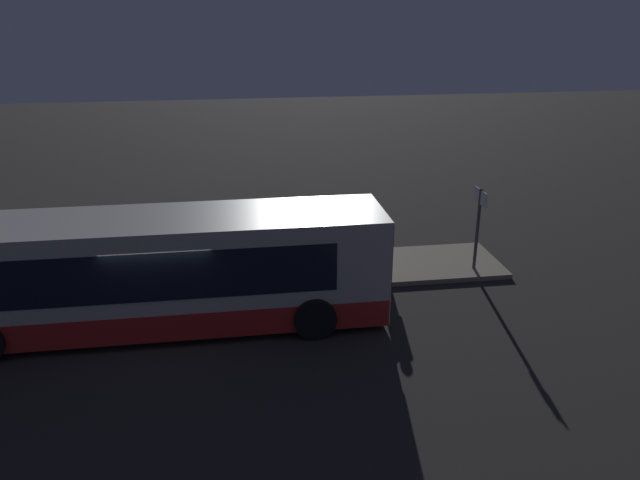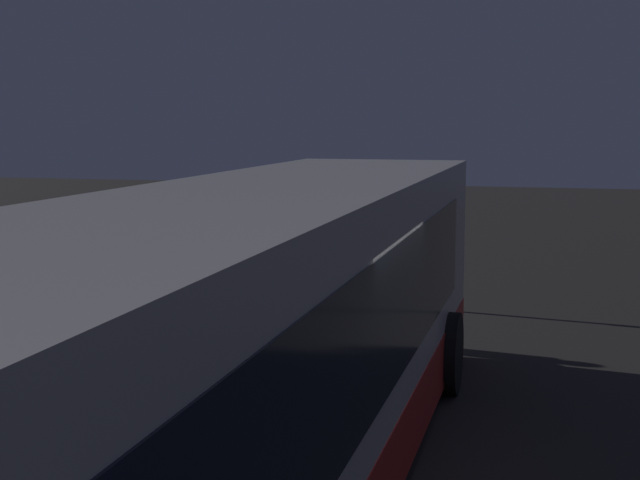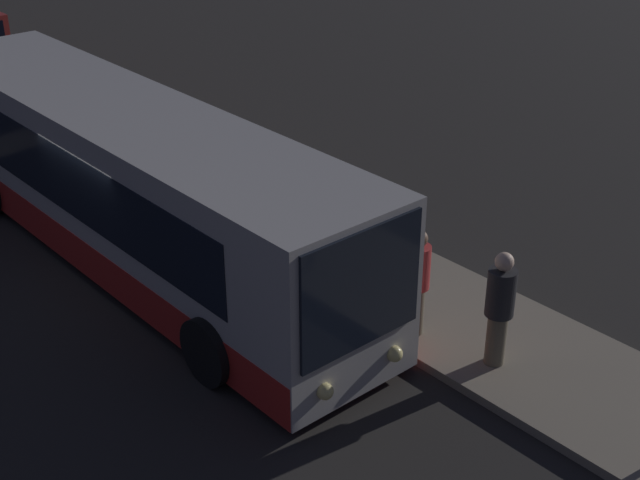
# 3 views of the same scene
# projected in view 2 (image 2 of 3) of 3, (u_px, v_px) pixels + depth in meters

# --- Properties ---
(platform) EXTENTS (20.00, 2.69, 0.15)m
(platform) POSITION_uv_depth(u_px,v_px,m) (17.00, 462.00, 8.99)
(platform) COLOR gray
(platform) RESTS_ON ground
(bus_lead) EXTENTS (12.00, 2.71, 2.92)m
(bus_lead) POSITION_uv_depth(u_px,v_px,m) (255.00, 358.00, 7.71)
(bus_lead) COLOR #B2ADA8
(bus_lead) RESTS_ON ground
(passenger_boarding) EXTENTS (0.58, 0.42, 1.80)m
(passenger_boarding) POSITION_uv_depth(u_px,v_px,m) (254.00, 281.00, 13.29)
(passenger_boarding) COLOR #6B604C
(passenger_boarding) RESTS_ON platform
(passenger_waiting) EXTENTS (0.41, 0.56, 1.60)m
(passenger_waiting) POSITION_uv_depth(u_px,v_px,m) (130.00, 323.00, 10.96)
(passenger_waiting) COLOR #4C476B
(passenger_waiting) RESTS_ON platform
(passenger_with_bags) EXTENTS (0.44, 0.44, 1.85)m
(passenger_with_bags) POSITION_uv_depth(u_px,v_px,m) (264.00, 264.00, 14.67)
(passenger_with_bags) COLOR #6B604C
(passenger_with_bags) RESTS_ON platform
(suitcase) EXTENTS (0.35, 0.27, 0.86)m
(suitcase) POSITION_uv_depth(u_px,v_px,m) (140.00, 380.00, 10.49)
(suitcase) COLOR beige
(suitcase) RESTS_ON platform
(sign_post) EXTENTS (0.10, 0.87, 2.53)m
(sign_post) POSITION_uv_depth(u_px,v_px,m) (315.00, 209.00, 17.23)
(sign_post) COLOR #4C4C51
(sign_post) RESTS_ON platform
(trash_bin) EXTENTS (0.44, 0.44, 0.65)m
(trash_bin) POSITION_uv_depth(u_px,v_px,m) (76.00, 434.00, 8.65)
(trash_bin) COLOR #593319
(trash_bin) RESTS_ON platform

